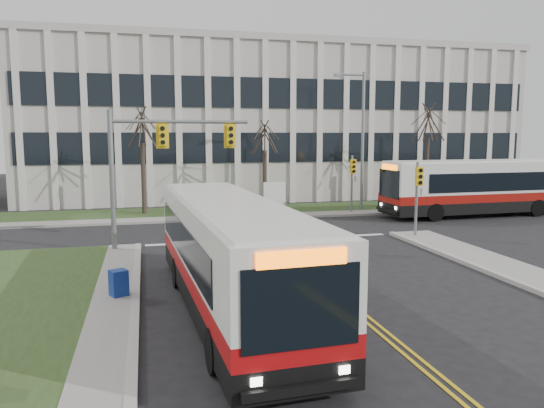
{
  "coord_description": "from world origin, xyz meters",
  "views": [
    {
      "loc": [
        -5.9,
        -16.73,
        5.1
      ],
      "look_at": [
        -0.32,
        6.48,
        2.0
      ],
      "focal_mm": 35.0,
      "sensor_mm": 36.0,
      "label": 1
    }
  ],
  "objects_px": {
    "directory_sign": "(274,194)",
    "bus_main": "(231,258)",
    "streetlight": "(360,134)",
    "bus_cross": "(481,189)",
    "newspaper_box_blue": "(119,285)"
  },
  "relations": [
    {
      "from": "streetlight",
      "to": "newspaper_box_blue",
      "type": "xyz_separation_m",
      "value": [
        -14.83,
        -16.24,
        -4.72
      ]
    },
    {
      "from": "bus_main",
      "to": "streetlight",
      "type": "bearing_deg",
      "value": 54.29
    },
    {
      "from": "streetlight",
      "to": "bus_main",
      "type": "distance_m",
      "value": 21.88
    },
    {
      "from": "streetlight",
      "to": "bus_main",
      "type": "bearing_deg",
      "value": -122.55
    },
    {
      "from": "bus_cross",
      "to": "newspaper_box_blue",
      "type": "bearing_deg",
      "value": -61.64
    },
    {
      "from": "streetlight",
      "to": "bus_cross",
      "type": "xyz_separation_m",
      "value": [
        6.86,
        -3.43,
        -3.46
      ]
    },
    {
      "from": "directory_sign",
      "to": "bus_cross",
      "type": "distance_m",
      "value": 13.27
    },
    {
      "from": "streetlight",
      "to": "bus_main",
      "type": "xyz_separation_m",
      "value": [
        -11.61,
        -18.2,
        -3.6
      ]
    },
    {
      "from": "directory_sign",
      "to": "streetlight",
      "type": "bearing_deg",
      "value": -13.23
    },
    {
      "from": "directory_sign",
      "to": "bus_main",
      "type": "bearing_deg",
      "value": -107.33
    },
    {
      "from": "directory_sign",
      "to": "bus_main",
      "type": "xyz_separation_m",
      "value": [
        -6.08,
        -19.5,
        0.43
      ]
    },
    {
      "from": "streetlight",
      "to": "newspaper_box_blue",
      "type": "height_order",
      "value": "streetlight"
    },
    {
      "from": "directory_sign",
      "to": "bus_cross",
      "type": "xyz_separation_m",
      "value": [
        12.39,
        -4.73,
        0.56
      ]
    },
    {
      "from": "streetlight",
      "to": "bus_cross",
      "type": "bearing_deg",
      "value": -26.59
    },
    {
      "from": "newspaper_box_blue",
      "to": "bus_main",
      "type": "bearing_deg",
      "value": -55.99
    }
  ]
}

